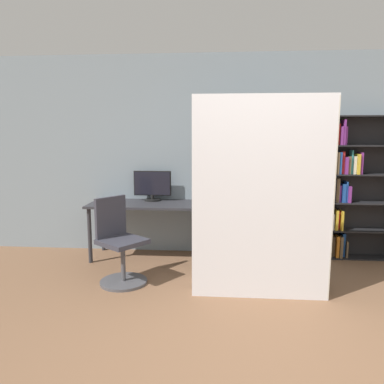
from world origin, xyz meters
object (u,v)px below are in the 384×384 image
(monitor, at_px, (152,185))
(bookshelf, at_px, (356,189))
(office_chair, at_px, (120,248))
(mattress_far, at_px, (259,194))
(mattress_near, at_px, (262,199))

(monitor, xyz_separation_m, bookshelf, (2.71, 0.04, -0.03))
(office_chair, relative_size, mattress_far, 0.47)
(monitor, distance_m, mattress_far, 1.68)
(office_chair, bearing_deg, monitor, 80.58)
(office_chair, distance_m, mattress_near, 1.65)
(office_chair, bearing_deg, mattress_near, -8.76)
(mattress_far, bearing_deg, bookshelf, 37.31)
(monitor, xyz_separation_m, mattress_far, (1.34, -1.01, 0.05))
(mattress_near, distance_m, mattress_far, 0.29)
(office_chair, relative_size, mattress_near, 0.47)
(office_chair, height_order, mattress_near, mattress_near)
(office_chair, distance_m, mattress_far, 1.64)
(office_chair, xyz_separation_m, mattress_far, (1.51, 0.06, 0.61))
(mattress_far, bearing_deg, office_chair, -177.89)
(mattress_near, relative_size, mattress_far, 1.00)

